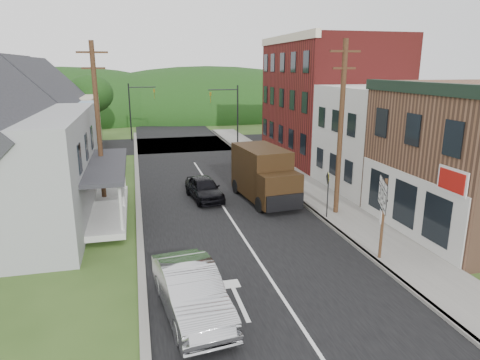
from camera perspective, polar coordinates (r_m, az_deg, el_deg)
ground at (r=18.60m, az=1.62°, el=-9.49°), size 120.00×120.00×0.00m
road at (r=27.79m, az=-3.85°, el=-1.19°), size 9.00×90.00×0.02m
cross_road at (r=44.23m, az=-7.71°, el=4.75°), size 60.00×9.00×0.02m
sidewalk_right at (r=27.54m, az=9.08°, el=-1.33°), size 2.80×55.00×0.15m
curb_right at (r=27.06m, az=6.44°, el=-1.53°), size 0.20×55.00×0.15m
curb_left at (r=25.49m, az=-13.41°, el=-2.92°), size 0.30×55.00×0.12m
storefront_white at (r=28.95m, az=19.68°, el=5.22°), size 8.00×7.00×6.50m
storefront_red at (r=36.99m, az=11.81°, el=10.42°), size 8.00×12.00×10.00m
house_blue at (r=34.18m, az=-24.76°, el=6.83°), size 7.14×8.16×7.28m
house_cream at (r=43.08m, az=-23.28°, el=8.38°), size 7.14×8.16×7.28m
utility_pole_right at (r=22.47m, az=13.28°, el=6.77°), size 1.60×0.26×9.00m
utility_pole_left at (r=24.59m, az=-18.39°, el=7.08°), size 1.60×0.26×9.00m
traffic_signal_right at (r=40.98m, az=-1.28°, el=9.39°), size 2.87×0.20×6.00m
traffic_signal_left at (r=46.99m, az=-13.64°, el=9.68°), size 2.87×0.20×6.00m
tree_left_d at (r=48.61m, az=-19.38°, el=10.76°), size 4.80×4.80×6.94m
forested_ridge at (r=71.88m, az=-10.19°, el=8.51°), size 90.00×30.00×16.00m
silver_sedan at (r=14.02m, az=-6.53°, el=-14.59°), size 2.28×5.02×1.60m
dark_sedan at (r=25.43m, az=-4.80°, el=-1.13°), size 2.10×4.18×1.36m
delivery_van at (r=24.95m, az=3.24°, el=0.71°), size 2.81×5.77×3.12m
route_sign_cluster at (r=17.82m, az=18.48°, el=-3.47°), size 0.82×1.76×3.32m
warning_sign at (r=22.19m, az=11.61°, el=-1.07°), size 0.17×0.66×2.41m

